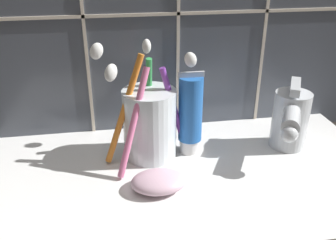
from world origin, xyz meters
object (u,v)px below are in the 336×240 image
(toothbrush_cup, at_px, (149,121))
(sink_faucet, at_px, (290,119))
(soap_bar, at_px, (159,182))
(toothpaste_tube, at_px, (190,114))

(toothbrush_cup, relative_size, sink_faucet, 1.61)
(sink_faucet, xyz_separation_m, soap_bar, (-0.22, -0.07, -0.04))
(toothpaste_tube, bearing_deg, soap_bar, -124.22)
(toothbrush_cup, bearing_deg, toothpaste_tube, 0.61)
(toothbrush_cup, height_order, sink_faucet, toothbrush_cup)
(toothpaste_tube, distance_m, soap_bar, 0.12)
(soap_bar, bearing_deg, sink_faucet, 18.93)
(toothbrush_cup, relative_size, toothpaste_tube, 1.41)
(toothbrush_cup, xyz_separation_m, soap_bar, (0.00, -0.09, -0.05))
(toothpaste_tube, relative_size, soap_bar, 1.76)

